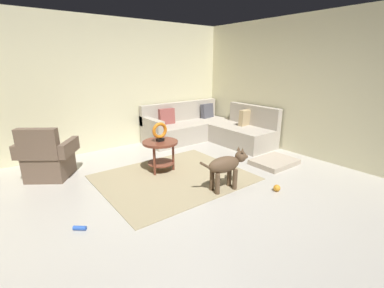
# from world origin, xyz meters

# --- Properties ---
(ground_plane) EXTENTS (6.00, 6.00, 0.10)m
(ground_plane) POSITION_xyz_m (0.00, 0.00, -0.05)
(ground_plane) COLOR #B7B2A8
(wall_back) EXTENTS (6.00, 0.12, 2.70)m
(wall_back) POSITION_xyz_m (0.00, 2.94, 1.35)
(wall_back) COLOR beige
(wall_back) RESTS_ON ground_plane
(wall_right) EXTENTS (0.12, 6.00, 2.70)m
(wall_right) POSITION_xyz_m (2.94, 0.00, 1.35)
(wall_right) COLOR beige
(wall_right) RESTS_ON ground_plane
(area_rug) EXTENTS (2.30, 1.90, 0.01)m
(area_rug) POSITION_xyz_m (0.15, 0.70, 0.01)
(area_rug) COLOR tan
(area_rug) RESTS_ON ground_plane
(sectional_couch) EXTENTS (2.20, 2.25, 0.88)m
(sectional_couch) POSITION_xyz_m (1.99, 2.01, 0.29)
(sectional_couch) COLOR #B2A899
(sectional_couch) RESTS_ON ground_plane
(armchair) EXTENTS (1.00, 0.95, 0.88)m
(armchair) POSITION_xyz_m (-1.46, 1.93, 0.32)
(armchair) COLOR brown
(armchair) RESTS_ON ground_plane
(side_table) EXTENTS (0.60, 0.60, 0.54)m
(side_table) POSITION_xyz_m (0.14, 1.08, 0.42)
(side_table) COLOR brown
(side_table) RESTS_ON ground_plane
(torus_sculpture) EXTENTS (0.28, 0.08, 0.33)m
(torus_sculpture) POSITION_xyz_m (0.14, 1.08, 0.71)
(torus_sculpture) COLOR black
(torus_sculpture) RESTS_ON side_table
(dog_bed_mat) EXTENTS (0.80, 0.60, 0.09)m
(dog_bed_mat) POSITION_xyz_m (1.98, 0.08, 0.04)
(dog_bed_mat) COLOR #B2A38E
(dog_bed_mat) RESTS_ON ground_plane
(dog) EXTENTS (0.85, 0.29, 0.63)m
(dog) POSITION_xyz_m (0.54, -0.12, 0.38)
(dog) COLOR brown
(dog) RESTS_ON ground_plane
(dog_toy_ball) EXTENTS (0.10, 0.10, 0.10)m
(dog_toy_ball) POSITION_xyz_m (1.09, -0.62, 0.05)
(dog_toy_ball) COLOR orange
(dog_toy_ball) RESTS_ON ground_plane
(dog_toy_rope) EXTENTS (0.14, 0.13, 0.05)m
(dog_toy_rope) POSITION_xyz_m (-1.49, 0.15, 0.03)
(dog_toy_rope) COLOR blue
(dog_toy_rope) RESTS_ON ground_plane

